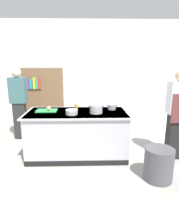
{
  "coord_description": "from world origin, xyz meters",
  "views": [
    {
      "loc": [
        0.14,
        -3.64,
        1.81
      ],
      "look_at": [
        0.25,
        0.2,
        0.85
      ],
      "focal_mm": 31.03,
      "sensor_mm": 36.0,
      "label": 1
    }
  ],
  "objects_px": {
    "stock_pot": "(96,109)",
    "trash_bin": "(159,164)",
    "onion": "(49,108)",
    "person_guest": "(19,102)",
    "sauce_pan": "(112,107)",
    "bookshelf": "(43,99)",
    "juice_cup": "(76,106)",
    "person_chef": "(177,113)",
    "mixing_bowl": "(72,112)"
  },
  "relations": [
    {
      "from": "stock_pot",
      "to": "trash_bin",
      "type": "xyz_separation_m",
      "value": [
        0.95,
        -0.81,
        -0.72
      ]
    },
    {
      "from": "onion",
      "to": "person_guest",
      "type": "distance_m",
      "value": 1.27
    },
    {
      "from": "sauce_pan",
      "to": "bookshelf",
      "type": "xyz_separation_m",
      "value": [
        -1.72,
        1.6,
        -0.1
      ]
    },
    {
      "from": "juice_cup",
      "to": "person_guest",
      "type": "distance_m",
      "value": 1.56
    },
    {
      "from": "sauce_pan",
      "to": "trash_bin",
      "type": "distance_m",
      "value": 1.43
    },
    {
      "from": "trash_bin",
      "to": "person_guest",
      "type": "distance_m",
      "value": 3.39
    },
    {
      "from": "person_guest",
      "to": "juice_cup",
      "type": "bearing_deg",
      "value": 48.02
    },
    {
      "from": "person_guest",
      "to": "sauce_pan",
      "type": "bearing_deg",
      "value": 54.02
    },
    {
      "from": "sauce_pan",
      "to": "person_guest",
      "type": "xyz_separation_m",
      "value": [
        -2.14,
        0.78,
        -0.04
      ]
    },
    {
      "from": "onion",
      "to": "bookshelf",
      "type": "xyz_separation_m",
      "value": [
        -0.46,
        1.74,
        -0.11
      ]
    },
    {
      "from": "onion",
      "to": "person_guest",
      "type": "bearing_deg",
      "value": 133.74
    },
    {
      "from": "person_chef",
      "to": "person_guest",
      "type": "bearing_deg",
      "value": 59.04
    },
    {
      "from": "mixing_bowl",
      "to": "person_chef",
      "type": "relative_size",
      "value": 0.13
    },
    {
      "from": "onion",
      "to": "sauce_pan",
      "type": "bearing_deg",
      "value": 6.47
    },
    {
      "from": "stock_pot",
      "to": "juice_cup",
      "type": "relative_size",
      "value": 3.06
    },
    {
      "from": "juice_cup",
      "to": "trash_bin",
      "type": "relative_size",
      "value": 0.19
    },
    {
      "from": "mixing_bowl",
      "to": "juice_cup",
      "type": "height_order",
      "value": "juice_cup"
    },
    {
      "from": "juice_cup",
      "to": "person_guest",
      "type": "height_order",
      "value": "person_guest"
    },
    {
      "from": "juice_cup",
      "to": "bookshelf",
      "type": "xyz_separation_m",
      "value": [
        -0.99,
        1.51,
        -0.1
      ]
    },
    {
      "from": "sauce_pan",
      "to": "trash_bin",
      "type": "relative_size",
      "value": 0.43
    },
    {
      "from": "stock_pot",
      "to": "sauce_pan",
      "type": "bearing_deg",
      "value": 40.49
    },
    {
      "from": "onion",
      "to": "stock_pot",
      "type": "height_order",
      "value": "stock_pot"
    },
    {
      "from": "stock_pot",
      "to": "person_chef",
      "type": "bearing_deg",
      "value": -2.85
    },
    {
      "from": "person_guest",
      "to": "stock_pot",
      "type": "bearing_deg",
      "value": 43.34
    },
    {
      "from": "onion",
      "to": "person_chef",
      "type": "bearing_deg",
      "value": -5.2
    },
    {
      "from": "stock_pot",
      "to": "onion",
      "type": "bearing_deg",
      "value": 170.94
    },
    {
      "from": "stock_pot",
      "to": "juice_cup",
      "type": "xyz_separation_m",
      "value": [
        -0.39,
        0.38,
        -0.03
      ]
    },
    {
      "from": "bookshelf",
      "to": "trash_bin",
      "type": "bearing_deg",
      "value": -49.23
    },
    {
      "from": "trash_bin",
      "to": "person_chef",
      "type": "relative_size",
      "value": 0.31
    },
    {
      "from": "juice_cup",
      "to": "onion",
      "type": "bearing_deg",
      "value": -156.04
    },
    {
      "from": "juice_cup",
      "to": "bookshelf",
      "type": "distance_m",
      "value": 1.81
    },
    {
      "from": "stock_pot",
      "to": "person_chef",
      "type": "relative_size",
      "value": 0.18
    },
    {
      "from": "sauce_pan",
      "to": "juice_cup",
      "type": "height_order",
      "value": "sauce_pan"
    },
    {
      "from": "stock_pot",
      "to": "bookshelf",
      "type": "distance_m",
      "value": 2.34
    },
    {
      "from": "sauce_pan",
      "to": "stock_pot",
      "type": "bearing_deg",
      "value": -139.51
    },
    {
      "from": "person_chef",
      "to": "person_guest",
      "type": "xyz_separation_m",
      "value": [
        -3.32,
        1.14,
        -0.0
      ]
    },
    {
      "from": "mixing_bowl",
      "to": "trash_bin",
      "type": "distance_m",
      "value": 1.72
    },
    {
      "from": "stock_pot",
      "to": "bookshelf",
      "type": "height_order",
      "value": "bookshelf"
    },
    {
      "from": "mixing_bowl",
      "to": "onion",
      "type": "bearing_deg",
      "value": 153.19
    },
    {
      "from": "sauce_pan",
      "to": "person_chef",
      "type": "relative_size",
      "value": 0.13
    },
    {
      "from": "juice_cup",
      "to": "person_guest",
      "type": "bearing_deg",
      "value": 154.03
    },
    {
      "from": "stock_pot",
      "to": "sauce_pan",
      "type": "height_order",
      "value": "stock_pot"
    },
    {
      "from": "onion",
      "to": "person_chef",
      "type": "relative_size",
      "value": 0.05
    },
    {
      "from": "mixing_bowl",
      "to": "person_chef",
      "type": "xyz_separation_m",
      "value": [
        1.98,
        0.01,
        -0.03
      ]
    },
    {
      "from": "juice_cup",
      "to": "sauce_pan",
      "type": "bearing_deg",
      "value": -7.13
    },
    {
      "from": "juice_cup",
      "to": "trash_bin",
      "type": "height_order",
      "value": "juice_cup"
    },
    {
      "from": "sauce_pan",
      "to": "person_chef",
      "type": "height_order",
      "value": "person_chef"
    },
    {
      "from": "stock_pot",
      "to": "mixing_bowl",
      "type": "xyz_separation_m",
      "value": [
        -0.46,
        -0.09,
        -0.04
      ]
    },
    {
      "from": "onion",
      "to": "stock_pot",
      "type": "bearing_deg",
      "value": -9.06
    },
    {
      "from": "bookshelf",
      "to": "sauce_pan",
      "type": "bearing_deg",
      "value": -42.92
    }
  ]
}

